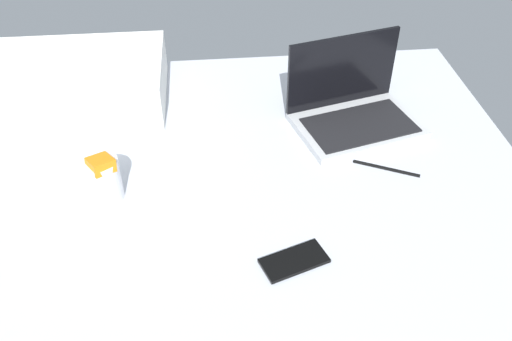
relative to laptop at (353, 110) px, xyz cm
name	(u,v)px	position (x,y,z in cm)	size (l,w,h in cm)	color
bed_mattress	(176,231)	(-49.73, -28.84, -13.41)	(180.00, 140.00, 18.00)	#B7BCC6
laptop	(353,110)	(0.00, 0.00, 0.00)	(37.85, 30.80, 23.00)	#B7BABC
snack_cup	(101,178)	(-65.76, -24.67, 1.56)	(9.04, 9.63, 12.94)	silver
cell_phone	(294,261)	(-23.90, -49.36, -4.01)	(6.80, 14.00, 0.80)	black
pillow	(74,82)	(-78.54, 19.16, 2.09)	(52.00, 36.00, 13.00)	white
charger_cable	(386,168)	(4.05, -21.27, -4.11)	(17.00, 0.60, 0.60)	black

